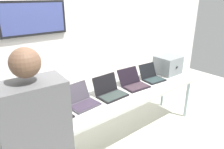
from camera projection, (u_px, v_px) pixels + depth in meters
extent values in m
cube|color=silver|center=(56.00, 36.00, 3.19)|extent=(8.00, 0.06, 2.78)
cube|color=black|center=(34.00, 18.00, 2.85)|extent=(0.92, 0.05, 0.46)
cube|color=#3A447E|center=(34.00, 18.00, 2.84)|extent=(0.86, 0.02, 0.40)
cube|color=#AEAFA7|center=(101.00, 103.00, 2.61)|extent=(3.44, 0.70, 0.04)
cylinder|color=gray|center=(187.00, 98.00, 3.53)|extent=(0.05, 0.05, 0.70)
cylinder|color=gray|center=(163.00, 89.00, 3.89)|extent=(0.05, 0.05, 0.70)
cube|color=slate|center=(168.00, 65.00, 3.51)|extent=(0.38, 0.35, 0.29)
cube|color=black|center=(177.00, 67.00, 3.38)|extent=(0.04, 0.01, 0.03)
cube|color=#AFB4B7|center=(10.00, 134.00, 1.97)|extent=(0.32, 0.26, 0.02)
cube|color=#2B2733|center=(10.00, 134.00, 1.96)|extent=(0.29, 0.21, 0.00)
cube|color=#AFB4B7|center=(2.00, 117.00, 2.04)|extent=(0.31, 0.12, 0.22)
cube|color=#30593E|center=(2.00, 117.00, 2.04)|extent=(0.28, 0.10, 0.19)
cube|color=black|center=(55.00, 118.00, 2.23)|extent=(0.35, 0.27, 0.02)
cube|color=#343134|center=(56.00, 117.00, 2.22)|extent=(0.32, 0.22, 0.00)
cube|color=black|center=(46.00, 102.00, 2.32)|extent=(0.35, 0.15, 0.22)
cube|color=#AECAE2|center=(46.00, 102.00, 2.32)|extent=(0.32, 0.13, 0.19)
cube|color=#3A353E|center=(85.00, 105.00, 2.49)|extent=(0.36, 0.26, 0.02)
cube|color=#312737|center=(85.00, 105.00, 2.48)|extent=(0.33, 0.21, 0.00)
cube|color=#3A353E|center=(76.00, 92.00, 2.56)|extent=(0.35, 0.13, 0.21)
cube|color=white|center=(76.00, 92.00, 2.56)|extent=(0.32, 0.11, 0.18)
cube|color=black|center=(113.00, 96.00, 2.72)|extent=(0.38, 0.25, 0.02)
cube|color=#2B3432|center=(113.00, 95.00, 2.71)|extent=(0.35, 0.20, 0.00)
cube|color=black|center=(105.00, 84.00, 2.79)|extent=(0.37, 0.09, 0.23)
cube|color=white|center=(105.00, 84.00, 2.79)|extent=(0.35, 0.07, 0.20)
cube|color=black|center=(136.00, 87.00, 2.99)|extent=(0.37, 0.27, 0.02)
cube|color=#35262F|center=(137.00, 86.00, 2.98)|extent=(0.34, 0.22, 0.00)
cube|color=black|center=(129.00, 76.00, 3.09)|extent=(0.36, 0.15, 0.21)
cube|color=#235336|center=(128.00, 76.00, 3.09)|extent=(0.33, 0.13, 0.19)
cube|color=black|center=(154.00, 80.00, 3.23)|extent=(0.33, 0.26, 0.02)
cube|color=#263435|center=(155.00, 80.00, 3.22)|extent=(0.30, 0.20, 0.00)
cube|color=black|center=(147.00, 70.00, 3.31)|extent=(0.32, 0.13, 0.21)
cube|color=#2D5E2E|center=(147.00, 70.00, 3.32)|extent=(0.29, 0.11, 0.18)
cube|color=#565658|center=(35.00, 127.00, 1.41)|extent=(0.46, 0.30, 0.65)
sphere|color=brown|center=(25.00, 63.00, 1.25)|extent=(0.19, 0.19, 0.19)
cylinder|color=#565658|center=(8.00, 145.00, 1.64)|extent=(0.10, 0.32, 0.07)
cylinder|color=#565658|center=(49.00, 131.00, 1.82)|extent=(0.10, 0.32, 0.07)
cube|color=white|center=(54.00, 129.00, 2.07)|extent=(0.27, 0.34, 0.00)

